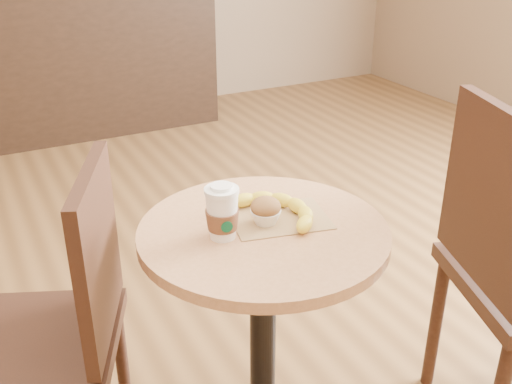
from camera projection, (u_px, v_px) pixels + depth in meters
cafe_table at (263, 311)px, 1.57m from camera, size 0.62×0.62×0.75m
chair_left at (59, 327)px, 1.50m from camera, size 0.54×0.54×0.93m
service_counter at (51, 59)px, 4.09m from camera, size 2.30×0.65×1.04m
kraft_bag at (279, 218)px, 1.51m from camera, size 0.27×0.23×0.00m
coffee_cup at (222, 214)px, 1.40m from camera, size 0.08×0.08×0.14m
muffin at (266, 211)px, 1.47m from camera, size 0.08×0.08×0.07m
banana at (279, 210)px, 1.50m from camera, size 0.24×0.29×0.04m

